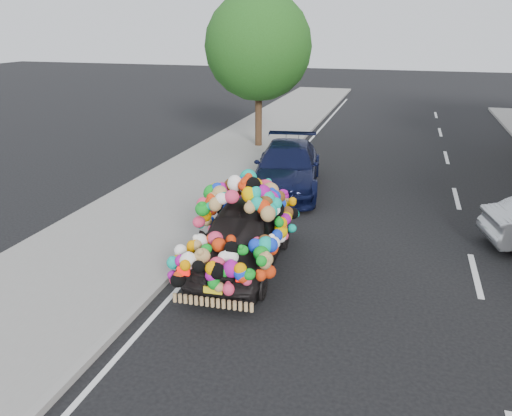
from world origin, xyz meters
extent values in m
plane|color=black|center=(0.00, 0.00, 0.00)|extent=(100.00, 100.00, 0.00)
cube|color=gray|center=(-4.30, 0.00, 0.06)|extent=(4.00, 60.00, 0.12)
cube|color=gray|center=(-2.35, 0.00, 0.07)|extent=(0.15, 60.00, 0.13)
cylinder|color=#332114|center=(-3.80, 9.50, 1.36)|extent=(0.28, 0.28, 2.73)
sphere|color=#1E4B14|center=(-3.80, 9.50, 4.03)|extent=(4.20, 4.20, 4.20)
imported|color=black|center=(-1.11, -0.92, 0.66)|extent=(1.75, 3.97, 1.33)
cube|color=red|center=(-1.55, -2.91, 0.78)|extent=(0.22, 0.07, 0.14)
cube|color=red|center=(-0.48, -2.86, 0.78)|extent=(0.22, 0.07, 0.14)
cube|color=yellow|center=(-1.01, -2.90, 0.48)|extent=(0.34, 0.06, 0.12)
imported|color=black|center=(-1.42, 4.50, 0.69)|extent=(2.66, 5.02, 1.39)
camera|label=1|loc=(1.88, -10.00, 4.82)|focal=35.00mm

